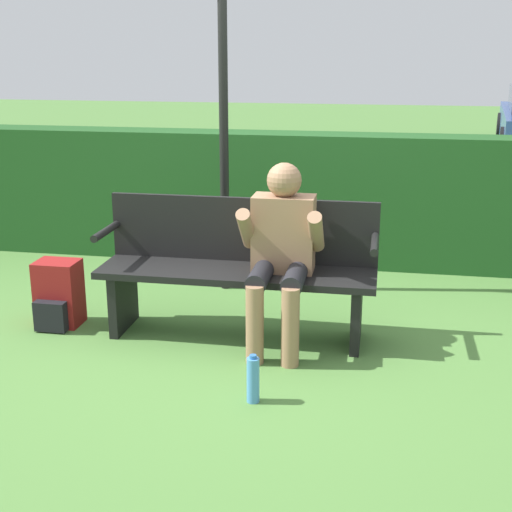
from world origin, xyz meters
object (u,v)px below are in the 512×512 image
park_bench (238,266)px  backpack (58,295)px  water_bottle (253,380)px  person_seated (281,246)px  signpost (223,98)px

park_bench → backpack: park_bench is taller
park_bench → water_bottle: size_ratio=6.59×
backpack → person_seated: bearing=-1.3°
park_bench → backpack: (-1.26, -0.09, -0.25)m
signpost → backpack: bearing=-134.7°
park_bench → backpack: size_ratio=3.99×
park_bench → water_bottle: bearing=-73.9°
park_bench → person_seated: bearing=-22.9°
backpack → water_bottle: backpack is taller
person_seated → signpost: signpost is taller
park_bench → water_bottle: park_bench is taller
person_seated → signpost: (-0.59, 1.01, 0.84)m
person_seated → backpack: person_seated is taller
water_bottle → signpost: (-0.57, 1.84, 1.37)m
park_bench → person_seated: size_ratio=1.56×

